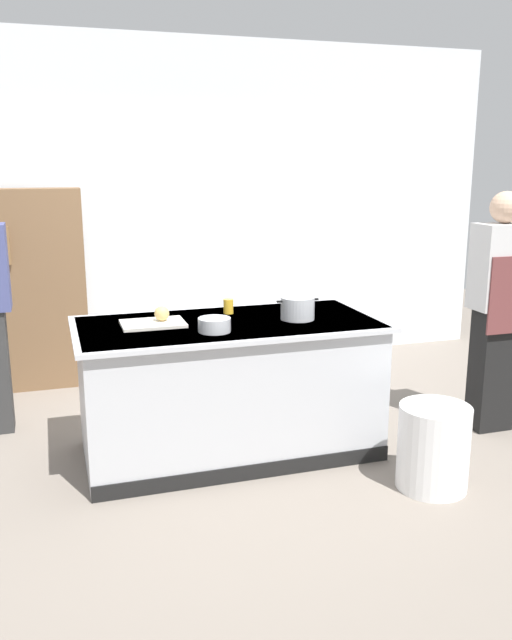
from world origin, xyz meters
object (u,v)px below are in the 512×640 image
Objects in this scene: onion at (162,314)px; juice_cup at (228,306)px; stock_pot at (298,308)px; mixing_bowl at (214,325)px; trash_bin at (433,447)px; person_chef at (498,307)px; bookshelf at (18,291)px.

onion is 0.51m from juice_cup.
mixing_bowl is at bearing -165.53° from stock_pot.
juice_cup reaches higher than trash_bin.
mixing_bowl is (0.27, -0.29, -0.02)m from onion.
person_chef is (0.90, 0.68, 0.66)m from trash_bin.
trash_bin is at bearing 119.28° from person_chef.
bookshelf is at bearing 134.19° from stock_pot.
mixing_bowl is 2.01× the size of juice_cup.
stock_pot reaches higher than onion.
person_chef is 1.01× the size of bookshelf.
onion is 0.48× the size of mixing_bowl.
mixing_bowl is 0.12× the size of person_chef.
juice_cup is at bearing -47.77° from bookshelf.
stock_pot is at bearing -9.02° from onion.
person_chef is at bearing -4.94° from stock_pot.
mixing_bowl is 2.07m from person_chef.
bookshelf is (-3.27, 1.98, -0.06)m from person_chef.
onion is at bearing -61.61° from bookshelf.
stock_pot reaches higher than trash_bin.
stock_pot is 0.49m from juice_cup.
trash_bin is 3.62m from bookshelf.
mixing_bowl is at bearing -114.95° from juice_cup.
stock_pot is at bearing 77.33° from person_chef.
mixing_bowl is 0.50m from juice_cup.
trash_bin is at bearing -29.04° from mixing_bowl.
trash_bin is (1.17, -0.65, -0.69)m from mixing_bowl.
trash_bin is (0.96, -1.11, -0.69)m from juice_cup.
stock_pot is 0.62m from mixing_bowl.
bookshelf reaches higher than onion.
bookshelf is at bearing 120.83° from mixing_bowl.
stock_pot is at bearing 14.47° from mixing_bowl.
trash_bin is 0.30× the size of person_chef.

